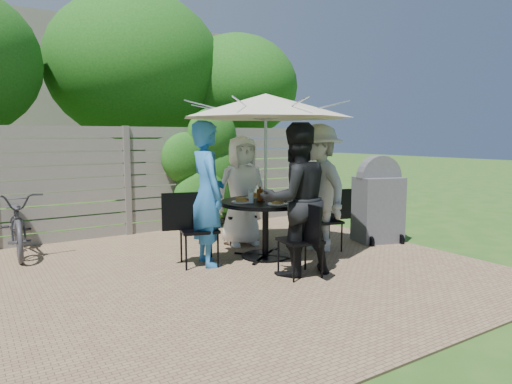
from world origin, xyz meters
TOP-DOWN VIEW (x-y plane):
  - backyard_envelope at (0.09, 10.29)m, footprint 60.00×60.00m
  - patio_table at (1.14, 0.53)m, footprint 1.38×1.38m
  - umbrella at (1.14, 0.53)m, footprint 2.61×2.61m
  - chair_back at (1.28, 1.49)m, footprint 0.54×0.70m
  - person_back at (1.26, 1.36)m, footprint 0.89×0.65m
  - chair_left at (0.19, 0.67)m, footprint 0.74×0.57m
  - person_left at (0.32, 0.65)m, footprint 0.54×0.74m
  - chair_front at (1.01, -0.42)m, footprint 0.49×0.68m
  - person_front at (1.03, -0.29)m, footprint 0.98×0.82m
  - chair_right at (2.10, 0.40)m, footprint 0.69×0.53m
  - person_right at (1.97, 0.42)m, footprint 0.85×1.28m
  - plate_back at (1.20, 0.89)m, footprint 0.26×0.26m
  - plate_left at (0.79, 0.59)m, footprint 0.26×0.26m
  - plate_front at (1.09, 0.18)m, footprint 0.26×0.26m
  - plate_right at (1.50, 0.48)m, footprint 0.26×0.26m
  - glass_back at (1.08, 0.81)m, footprint 0.07×0.07m
  - glass_left at (0.87, 0.47)m, footprint 0.07×0.07m
  - glass_front at (1.21, 0.26)m, footprint 0.07×0.07m
  - syrup_jug at (1.09, 0.59)m, footprint 0.09×0.09m
  - coffee_cup at (1.27, 0.74)m, footprint 0.08×0.08m
  - bicycle at (-1.70, 2.60)m, footprint 0.68×1.78m
  - bbq_grill at (3.17, 0.37)m, footprint 0.80×0.69m

SIDE VIEW (x-z plane):
  - chair_right at x=2.10m, z-range -0.18..0.73m
  - chair_front at x=1.01m, z-range -0.18..0.73m
  - chair_back at x=1.28m, z-range -0.18..0.73m
  - chair_left at x=0.19m, z-range -0.19..0.78m
  - bicycle at x=-1.70m, z-range 0.00..0.93m
  - patio_table at x=1.14m, z-range 0.16..0.96m
  - bbq_grill at x=3.17m, z-range -0.06..1.32m
  - plate_back at x=1.20m, z-range 0.79..0.86m
  - plate_left at x=0.79m, z-range 0.79..0.86m
  - plate_front at x=1.09m, z-range 0.79..0.86m
  - plate_right at x=1.50m, z-range 0.79..0.86m
  - person_back at x=1.26m, z-range 0.00..1.69m
  - coffee_cup at x=1.27m, z-range 0.80..0.92m
  - glass_back at x=1.08m, z-range 0.80..0.94m
  - glass_left at x=0.87m, z-range 0.80..0.94m
  - glass_front at x=1.21m, z-range 0.80..0.94m
  - syrup_jug at x=1.09m, z-range 0.80..0.96m
  - person_front at x=1.03m, z-range 0.00..1.84m
  - person_right at x=1.97m, z-range 0.00..1.85m
  - person_left at x=0.32m, z-range 0.00..1.87m
  - umbrella at x=1.14m, z-range 0.96..3.20m
  - backyard_envelope at x=0.09m, z-range 0.11..5.11m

